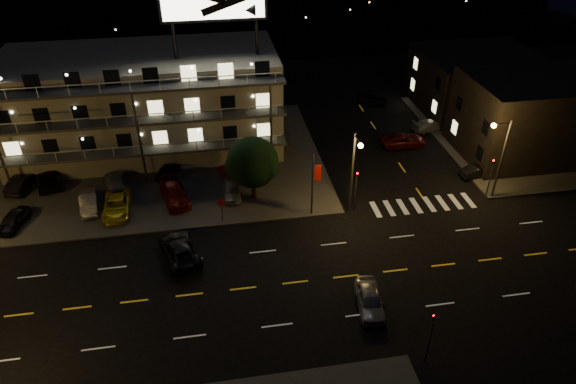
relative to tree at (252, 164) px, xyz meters
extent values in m
plane|color=black|center=(-0.12, -11.85, -3.83)|extent=(140.00, 140.00, 0.00)
cube|color=#393936|center=(-14.12, 8.15, -3.75)|extent=(44.00, 24.00, 0.15)
cube|color=#393936|center=(29.88, 8.15, -3.75)|extent=(16.00, 24.00, 0.15)
cube|color=gray|center=(-10.12, 12.15, 1.17)|extent=(28.00, 12.00, 10.00)
cube|color=gray|center=(-10.12, 12.15, 6.42)|extent=(28.00, 12.00, 0.50)
cube|color=#393936|center=(-10.12, 5.25, -0.68)|extent=(28.00, 1.80, 0.25)
cube|color=#393936|center=(-10.12, 5.25, 2.52)|extent=(28.00, 1.80, 0.25)
cube|color=#393936|center=(-10.12, 5.25, 5.72)|extent=(28.00, 1.80, 0.25)
cylinder|color=black|center=(-6.12, 10.15, 8.42)|extent=(0.36, 0.36, 3.50)
cylinder|color=black|center=(1.88, 10.15, 8.42)|extent=(0.36, 0.36, 3.50)
cube|color=black|center=(29.88, 4.15, 0.42)|extent=(14.00, 10.00, 8.50)
cube|color=black|center=(29.88, 16.15, -0.33)|extent=(14.00, 12.00, 7.00)
cylinder|color=#2D2D30|center=(8.38, -3.55, 0.17)|extent=(0.20, 0.20, 8.00)
cylinder|color=#2D2D30|center=(8.38, -4.35, 3.97)|extent=(0.12, 1.80, 0.12)
sphere|color=#FFAF3F|center=(8.38, -5.15, 3.87)|extent=(0.44, 0.44, 0.44)
cylinder|color=#2D2D30|center=(22.38, -3.55, 0.17)|extent=(0.20, 0.20, 8.00)
cylinder|color=#2D2D30|center=(21.58, -3.55, 3.97)|extent=(1.80, 0.12, 0.12)
sphere|color=#FFAF3F|center=(20.78, -3.55, 3.87)|extent=(0.44, 0.44, 0.44)
cylinder|color=#2D2D30|center=(8.88, -3.35, -2.03)|extent=(0.14, 0.14, 3.60)
imported|color=black|center=(8.88, -3.35, 0.27)|extent=(0.20, 0.16, 1.00)
sphere|color=#FF0C0C|center=(8.88, -3.47, 0.17)|extent=(0.14, 0.14, 0.14)
cylinder|color=#2D2D30|center=(8.88, -20.35, -2.03)|extent=(0.14, 0.14, 3.60)
imported|color=black|center=(8.88, -20.35, 0.27)|extent=(0.20, 0.16, 1.00)
sphere|color=#FF0C0C|center=(8.88, -20.23, 0.17)|extent=(0.14, 0.14, 0.14)
cylinder|color=#2D2D30|center=(21.88, -3.35, -2.03)|extent=(0.14, 0.14, 3.60)
imported|color=black|center=(21.88, -3.35, 0.27)|extent=(0.16, 0.20, 1.00)
sphere|color=#FF0C0C|center=(21.76, -3.35, 0.17)|extent=(0.14, 0.14, 0.14)
cylinder|color=#2D2D30|center=(4.88, -3.45, -0.63)|extent=(0.16, 0.16, 6.40)
cube|color=red|center=(5.33, -3.45, 0.57)|extent=(0.60, 0.04, 1.60)
cylinder|color=#2D2D30|center=(-3.12, -3.25, -2.73)|extent=(0.08, 0.08, 2.20)
cylinder|color=red|center=(-3.12, -3.30, -1.68)|extent=(0.91, 0.04, 0.91)
cylinder|color=black|center=(0.04, -0.01, -2.59)|extent=(0.46, 0.46, 2.18)
sphere|color=black|center=(0.04, -0.01, 0.15)|extent=(4.73, 4.73, 4.73)
sphere|color=black|center=(-1.05, 0.35, -0.40)|extent=(2.91, 2.91, 2.91)
sphere|color=black|center=(1.05, -0.37, -0.22)|extent=(2.73, 2.73, 2.73)
imported|color=black|center=(-21.09, -1.03, -3.03)|extent=(2.55, 4.09, 1.30)
imported|color=gray|center=(-15.02, 0.66, -2.99)|extent=(2.15, 4.39, 1.38)
imported|color=gold|center=(-12.44, -0.31, -2.98)|extent=(2.38, 5.03, 1.39)
imported|color=#5D100D|center=(-7.32, 0.70, -2.93)|extent=(3.31, 5.54, 1.50)
imported|color=gray|center=(-1.99, 0.54, -3.00)|extent=(1.75, 4.05, 1.36)
imported|color=black|center=(-21.85, 5.20, -2.96)|extent=(2.47, 4.59, 1.44)
imported|color=black|center=(-19.50, 5.65, -2.99)|extent=(3.64, 5.42, 1.38)
imported|color=gray|center=(-12.99, 3.72, -2.98)|extent=(2.87, 5.10, 1.40)
imported|color=black|center=(-8.00, 5.32, -3.02)|extent=(2.96, 4.14, 1.31)
imported|color=#5D100D|center=(-1.82, 3.67, -3.06)|extent=(2.54, 3.96, 1.23)
imported|color=black|center=(22.77, 0.18, -3.22)|extent=(3.82, 1.72, 1.22)
imported|color=#5D100D|center=(17.63, 7.63, -3.13)|extent=(5.06, 2.37, 1.40)
imported|color=gray|center=(22.14, 10.83, -3.19)|extent=(4.59, 2.39, 1.27)
imported|color=black|center=(17.54, 19.21, -3.14)|extent=(4.38, 3.10, 1.38)
imported|color=gray|center=(6.68, -15.23, -3.07)|extent=(2.34, 4.63, 1.51)
imported|color=black|center=(-6.81, -7.34, -3.07)|extent=(3.84, 5.90, 1.51)
camera|label=1|loc=(-3.42, -40.15, 23.67)|focal=32.00mm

